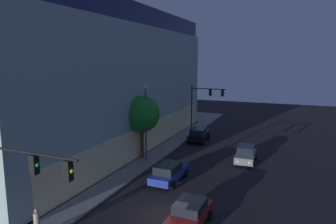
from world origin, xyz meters
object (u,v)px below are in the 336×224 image
at_px(pedestrian_waiting, 37,220).
at_px(car_red, 188,215).
at_px(modern_building, 44,78).
at_px(traffic_light_near_corner, 20,180).
at_px(sidewalk_tree, 142,114).
at_px(car_blue, 169,172).
at_px(street_lamp_sidewalk, 146,113).
at_px(car_grey, 246,154).
at_px(traffic_light_far_corner, 204,99).
at_px(car_black, 199,134).

bearing_deg(pedestrian_waiting, car_red, -58.82).
height_order(modern_building, pedestrian_waiting, modern_building).
bearing_deg(traffic_light_near_corner, sidewalk_tree, 9.42).
height_order(sidewalk_tree, car_blue, sidewalk_tree).
distance_m(street_lamp_sidewalk, car_red, 13.75).
bearing_deg(car_red, sidewalk_tree, 39.01).
distance_m(street_lamp_sidewalk, car_grey, 10.90).
bearing_deg(modern_building, car_grey, -88.64).
xyz_separation_m(traffic_light_far_corner, car_black, (-4.51, -0.67, -3.93)).
xyz_separation_m(pedestrian_waiting, car_black, (24.50, -2.21, -0.24)).
bearing_deg(car_black, car_grey, -131.86).
bearing_deg(car_red, pedestrian_waiting, 121.18).
bearing_deg(car_black, street_lamp_sidewalk, 164.48).
bearing_deg(traffic_light_far_corner, pedestrian_waiting, 176.97).
bearing_deg(pedestrian_waiting, car_blue, -19.24).
xyz_separation_m(traffic_light_near_corner, car_grey, (20.88, -7.19, -3.90)).
height_order(traffic_light_near_corner, street_lamp_sidewalk, street_lamp_sidewalk).
bearing_deg(car_black, car_red, -164.81).
bearing_deg(pedestrian_waiting, modern_building, 42.19).
bearing_deg(pedestrian_waiting, traffic_light_near_corner, -143.83).
bearing_deg(car_black, car_blue, -173.49).
height_order(traffic_light_far_corner, car_blue, traffic_light_far_corner).
bearing_deg(street_lamp_sidewalk, traffic_light_near_corner, -172.62).
height_order(car_blue, car_black, car_black).
bearing_deg(car_red, car_grey, -5.68).
relative_size(traffic_light_far_corner, pedestrian_waiting, 3.94).
relative_size(car_red, car_black, 1.03).
relative_size(traffic_light_far_corner, car_blue, 1.38).
height_order(traffic_light_far_corner, car_black, traffic_light_far_corner).
xyz_separation_m(modern_building, car_blue, (-7.04, -19.94, -7.08)).
relative_size(car_blue, car_black, 1.04).
xyz_separation_m(car_blue, car_grey, (7.63, -5.21, -0.01)).
bearing_deg(sidewalk_tree, car_black, -20.53).
bearing_deg(modern_building, sidewalk_tree, -99.03).
height_order(traffic_light_far_corner, car_grey, traffic_light_far_corner).
xyz_separation_m(sidewalk_tree, car_blue, (-4.66, -4.95, -3.90)).
xyz_separation_m(modern_building, car_grey, (0.59, -25.15, -7.09)).
bearing_deg(street_lamp_sidewalk, modern_building, 79.45).
height_order(traffic_light_far_corner, car_red, traffic_light_far_corner).
xyz_separation_m(modern_building, traffic_light_far_corner, (11.18, -17.70, -3.09)).
bearing_deg(car_black, pedestrian_waiting, 174.85).
relative_size(modern_building, car_black, 7.99).
bearing_deg(street_lamp_sidewalk, car_black, -15.52).
bearing_deg(sidewalk_tree, modern_building, 80.97).
distance_m(pedestrian_waiting, car_black, 24.60).
relative_size(street_lamp_sidewalk, sidewalk_tree, 1.18).
bearing_deg(car_red, traffic_light_far_corner, 13.97).
relative_size(pedestrian_waiting, car_blue, 0.35).
relative_size(car_grey, car_black, 0.88).
distance_m(modern_building, sidewalk_tree, 15.51).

